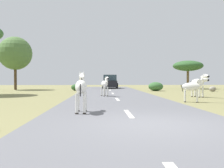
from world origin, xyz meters
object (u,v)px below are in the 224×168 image
(zebra_0, at_px, (105,84))
(car_0, at_px, (110,82))
(rock_0, at_px, (213,89))
(zebra_3, at_px, (198,83))
(zebra_2, at_px, (193,87))
(tree_2, at_px, (15,53))
(bush_1, at_px, (77,87))
(tree_0, at_px, (188,66))
(zebra_1, at_px, (81,87))
(bush_0, at_px, (156,86))

(zebra_0, relative_size, car_0, 0.33)
(rock_0, bearing_deg, zebra_3, -120.60)
(zebra_0, xyz_separation_m, zebra_2, (4.67, -4.27, -0.07))
(zebra_3, relative_size, car_0, 0.37)
(rock_0, bearing_deg, tree_2, 167.36)
(zebra_0, xyz_separation_m, bush_1, (-2.90, 9.40, -0.54))
(car_0, bearing_deg, zebra_0, -91.23)
(zebra_0, xyz_separation_m, tree_0, (10.84, 13.82, 2.02))
(zebra_1, height_order, bush_0, zebra_1)
(zebra_2, bearing_deg, tree_0, -177.65)
(car_0, xyz_separation_m, rock_0, (10.03, -7.79, -0.59))
(zebra_1, bearing_deg, tree_0, 60.54)
(zebra_1, bearing_deg, bush_1, 94.70)
(tree_2, bearing_deg, zebra_0, -48.99)
(zebra_1, height_order, zebra_3, zebra_3)
(tree_2, bearing_deg, rock_0, -12.64)
(zebra_1, distance_m, car_0, 23.24)
(zebra_0, bearing_deg, car_0, -108.74)
(zebra_2, relative_size, bush_1, 1.18)
(rock_0, bearing_deg, tree_0, 90.77)
(car_0, bearing_deg, bush_0, -51.93)
(zebra_0, relative_size, zebra_2, 1.06)
(tree_0, relative_size, rock_0, 5.63)
(bush_1, height_order, rock_0, bush_1)
(tree_2, xyz_separation_m, rock_0, (21.11, -4.73, -3.95))
(zebra_1, distance_m, tree_2, 22.36)
(zebra_1, bearing_deg, zebra_0, 81.93)
(car_0, bearing_deg, bush_1, -123.13)
(zebra_2, distance_m, bush_0, 12.70)
(rock_0, bearing_deg, bush_1, 170.02)
(zebra_2, bearing_deg, zebra_1, -32.50)
(zebra_1, height_order, tree_0, tree_0)
(zebra_2, bearing_deg, car_0, -147.62)
(tree_0, height_order, rock_0, tree_0)
(tree_0, relative_size, bush_0, 2.45)
(zebra_0, distance_m, zebra_1, 8.47)
(zebra_2, relative_size, zebra_3, 0.84)
(rock_0, bearing_deg, zebra_0, -147.47)
(zebra_0, xyz_separation_m, tree_2, (-10.18, 11.70, 3.31))
(zebra_1, relative_size, car_0, 0.36)
(bush_0, distance_m, rock_0, 5.63)
(tree_2, bearing_deg, tree_0, 5.77)
(tree_0, xyz_separation_m, tree_2, (-21.01, -2.12, 1.29))
(zebra_1, bearing_deg, bush_0, 67.51)
(zebra_2, relative_size, tree_0, 0.37)
(tree_0, bearing_deg, zebra_3, -106.98)
(zebra_3, bearing_deg, tree_0, -127.82)
(zebra_3, bearing_deg, bush_0, -105.02)
(car_0, height_order, bush_1, car_0)
(zebra_0, xyz_separation_m, car_0, (0.90, 14.76, -0.04))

